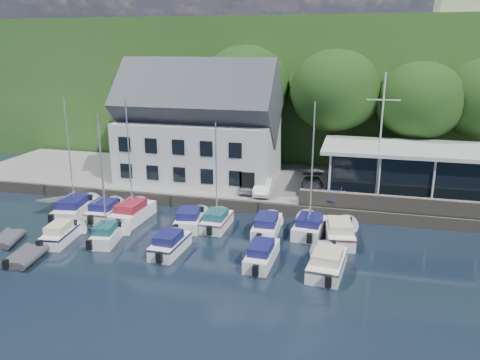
{
  "coord_description": "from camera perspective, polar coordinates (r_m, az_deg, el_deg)",
  "views": [
    {
      "loc": [
        7.06,
        -23.82,
        13.18
      ],
      "look_at": [
        -1.23,
        9.0,
        3.33
      ],
      "focal_mm": 35.0,
      "sensor_mm": 36.0,
      "label": 1
    }
  ],
  "objects": [
    {
      "name": "boat_r2_1",
      "position": [
        32.58,
        -16.37,
        -0.51
      ],
      "size": [
        2.34,
        4.91,
        8.34
      ],
      "primitive_type": null,
      "rotation": [
        0.0,
        0.0,
        0.17
      ],
      "color": "white",
      "rests_on": "ground"
    },
    {
      "name": "ground",
      "position": [
        28.12,
        -2.11,
        -11.74
      ],
      "size": [
        180.0,
        180.0,
        0.0
      ],
      "primitive_type": "plane",
      "color": "black",
      "rests_on": "ground"
    },
    {
      "name": "boat_r1_5",
      "position": [
        33.91,
        3.3,
        -5.37
      ],
      "size": [
        2.08,
        6.12,
        1.44
      ],
      "primitive_type": null,
      "rotation": [
        0.0,
        0.0,
        0.04
      ],
      "color": "white",
      "rests_on": "ground"
    },
    {
      "name": "quay",
      "position": [
        43.79,
        4.28,
        -0.66
      ],
      "size": [
        60.0,
        13.0,
        1.0
      ],
      "primitive_type": "cube",
      "color": "gray",
      "rests_on": "ground"
    },
    {
      "name": "dinghy_0",
      "position": [
        36.26,
        -26.5,
        -6.32
      ],
      "size": [
        2.45,
        3.26,
        0.68
      ],
      "primitive_type": null,
      "rotation": [
        0.0,
        0.0,
        0.27
      ],
      "color": "#39393E",
      "rests_on": "ground"
    },
    {
      "name": "seawall",
      "position": [
        37.4,
        21.04,
        -2.94
      ],
      "size": [
        18.0,
        0.5,
        1.2
      ],
      "primitive_type": "cube",
      "color": "#635B4F",
      "rests_on": "quay"
    },
    {
      "name": "car_blue",
      "position": [
        38.96,
        11.55,
        -1.26
      ],
      "size": [
        2.88,
        4.39,
        1.4
      ],
      "primitive_type": "imported",
      "rotation": [
        0.0,
        0.0,
        -0.34
      ],
      "color": "navy",
      "rests_on": "quay"
    },
    {
      "name": "car_white",
      "position": [
        39.65,
        2.96,
        -0.71
      ],
      "size": [
        1.57,
        4.03,
        1.31
      ],
      "primitive_type": "imported",
      "rotation": [
        0.0,
        0.0,
        0.05
      ],
      "color": "silver",
      "rests_on": "quay"
    },
    {
      "name": "boat_r2_3",
      "position": [
        29.61,
        2.69,
        -8.76
      ],
      "size": [
        1.83,
        5.86,
        1.37
      ],
      "primitive_type": null,
      "rotation": [
        0.0,
        0.0,
        -0.04
      ],
      "color": "white",
      "rests_on": "ground"
    },
    {
      "name": "car_silver",
      "position": [
        40.06,
        1.1,
        -0.64
      ],
      "size": [
        1.34,
        3.31,
        1.12
      ],
      "primitive_type": "imported",
      "rotation": [
        0.0,
        0.0,
        0.0
      ],
      "color": "silver",
      "rests_on": "quay"
    },
    {
      "name": "hillside",
      "position": [
        86.27,
        9.68,
        12.55
      ],
      "size": [
        160.0,
        75.0,
        16.0
      ],
      "primitive_type": "cube",
      "color": "#2A521F",
      "rests_on": "ground"
    },
    {
      "name": "tree_2",
      "position": [
        47.57,
        0.65,
        8.86
      ],
      "size": [
        8.91,
        8.91,
        12.17
      ],
      "primitive_type": null,
      "color": "black",
      "rests_on": "quay"
    },
    {
      "name": "quay_face",
      "position": [
        37.72,
        2.55,
        -3.44
      ],
      "size": [
        60.0,
        0.3,
        1.0
      ],
      "primitive_type": "cube",
      "color": "#635B4F",
      "rests_on": "ground"
    },
    {
      "name": "boat_r1_3",
      "position": [
        35.25,
        -6.14,
        -4.59
      ],
      "size": [
        2.77,
        5.47,
        1.43
      ],
      "primitive_type": null,
      "rotation": [
        0.0,
        0.0,
        0.16
      ],
      "color": "white",
      "rests_on": "ground"
    },
    {
      "name": "car_dgrey",
      "position": [
        39.63,
        8.84,
        -0.88
      ],
      "size": [
        2.45,
        4.76,
        1.32
      ],
      "primitive_type": "imported",
      "rotation": [
        0.0,
        0.0,
        0.14
      ],
      "color": "#2D2E32",
      "rests_on": "quay"
    },
    {
      "name": "boat_r2_4",
      "position": [
        28.85,
        10.6,
        -9.63
      ],
      "size": [
        2.64,
        6.02,
        1.48
      ],
      "primitive_type": null,
      "rotation": [
        0.0,
        0.0,
        -0.1
      ],
      "color": "white",
      "rests_on": "ground"
    },
    {
      "name": "tree_4",
      "position": [
        46.13,
        20.83,
        6.71
      ],
      "size": [
        7.89,
        7.89,
        10.79
      ],
      "primitive_type": null,
      "color": "black",
      "rests_on": "quay"
    },
    {
      "name": "tree_3",
      "position": [
        46.15,
        11.38,
        8.1
      ],
      "size": [
        8.65,
        8.65,
        11.82
      ],
      "primitive_type": null,
      "color": "black",
      "rests_on": "quay"
    },
    {
      "name": "boat_r2_2",
      "position": [
        31.22,
        -8.53,
        -7.51
      ],
      "size": [
        1.97,
        5.29,
        1.43
      ],
      "primitive_type": null,
      "rotation": [
        0.0,
        0.0,
        -0.05
      ],
      "color": "white",
      "rests_on": "ground"
    },
    {
      "name": "tree_1",
      "position": [
        50.36,
        -9.76,
        8.26
      ],
      "size": [
        7.92,
        7.92,
        10.82
      ],
      "primitive_type": null,
      "color": "black",
      "rests_on": "quay"
    },
    {
      "name": "flagpole",
      "position": [
        37.54,
        16.71,
        4.67
      ],
      "size": [
        2.45,
        0.2,
        10.22
      ],
      "primitive_type": null,
      "color": "silver",
      "rests_on": "quay"
    },
    {
      "name": "boat_r1_1",
      "position": [
        37.33,
        -16.52,
        1.87
      ],
      "size": [
        2.45,
        5.38,
        8.72
      ],
      "primitive_type": null,
      "rotation": [
        0.0,
        0.0,
        0.06
      ],
      "color": "white",
      "rests_on": "ground"
    },
    {
      "name": "boat_r1_2",
      "position": [
        36.13,
        -13.34,
        2.35
      ],
      "size": [
        2.26,
        6.53,
        9.59
      ],
      "primitive_type": null,
      "rotation": [
        0.0,
        0.0,
        -0.03
      ],
      "color": "white",
      "rests_on": "ground"
    },
    {
      "name": "dinghy_1",
      "position": [
        32.8,
        -24.73,
        -8.36
      ],
      "size": [
        2.27,
        3.36,
        0.73
      ],
      "primitive_type": null,
      "rotation": [
        0.0,
        0.0,
        0.13
      ],
      "color": "#39393E",
      "rests_on": "ground"
    },
    {
      "name": "boat_r1_4",
      "position": [
        33.82,
        -2.91,
        0.83
      ],
      "size": [
        1.88,
        5.04,
        8.44
      ],
      "primitive_type": null,
      "rotation": [
        0.0,
        0.0,
        -0.01
      ],
      "color": "white",
      "rests_on": "ground"
    },
    {
      "name": "boat_r2_0",
      "position": [
        34.88,
        -20.95,
        -5.89
      ],
      "size": [
        2.26,
        5.47,
        1.38
      ],
      "primitive_type": null,
      "rotation": [
        0.0,
        0.0,
        0.13
      ],
      "color": "white",
      "rests_on": "ground"
    },
    {
      "name": "boat_r1_7",
      "position": [
        33.41,
        12.04,
        -5.99
      ],
      "size": [
        2.79,
        6.4,
        1.51
      ],
      "primitive_type": null,
      "rotation": [
        0.0,
        0.0,
        0.13
      ],
      "color": "white",
      "rests_on": "ground"
    },
    {
      "name": "club_pavilion",
      "position": [
        41.28,
        19.19,
        1.09
      ],
      "size": [
        13.2,
        7.2,
        4.1
      ],
      "primitive_type": null,
      "color": "black",
      "rests_on": "quay"
    },
    {
      "name": "gangway",
      "position": [
        42.5,
        -20.42,
        -2.91
      ],
      "size": [
        1.2,
        6.0,
        1.4
      ],
      "primitive_type": null,
      "color": "silver",
      "rests_on": "ground"
    },
    {
      "name": "boat_r1_6",
      "position": [
        32.96,
        8.75,
        0.55
      ],
      "size": [
        2.63,
        5.67,
        8.77
      ],
      "primitive_type": null,
      "rotation": [
        0.0,
        0.0,
        -0.11
      ],
      "color": "white",
      "rests_on": "ground"
    },
    {
      "name": "boat_r1_0",
      "position": [
        38.45,
        -20.05,
        2.57
      ],
      "size": [
        3.13,
        6.89,
        9.52
      ],
      "primitive_type": null,
      "rotation": [
        0.0,
        0.0,
        0.15
      ],
      "color": "white",
      "rests_on": "ground"
    },
    {
      "name": "field_patch",
      "position": [
        93.87,
        15.47,
        17.48
      ],
      "size": [
        50.0,
        30.0,
        0.3
      ],
      "primitive_type": "cube",
      "color": "#535C2E",
      "rests_on": "hillside"
    },
    {
      "name": "harbor_building",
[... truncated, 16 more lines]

